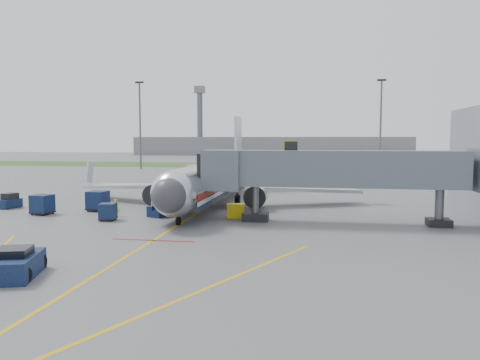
% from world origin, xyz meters
% --- Properties ---
extents(ground, '(400.00, 400.00, 0.00)m').
position_xyz_m(ground, '(0.00, 0.00, 0.00)').
color(ground, '#565659').
rests_on(ground, ground).
extents(grass_strip, '(300.00, 25.00, 0.01)m').
position_xyz_m(grass_strip, '(0.00, 90.00, 0.01)').
color(grass_strip, '#2D4C1E').
rests_on(grass_strip, ground).
extents(apron_markings, '(21.52, 50.00, 0.01)m').
position_xyz_m(apron_markings, '(0.00, -7.40, 0.00)').
color(apron_markings, gold).
rests_on(apron_markings, ground).
extents(airliner, '(32.10, 35.67, 10.25)m').
position_xyz_m(airliner, '(0.00, 15.25, 2.65)').
color(airliner, silver).
rests_on(airliner, ground).
extents(jet_bridge, '(25.30, 4.00, 6.90)m').
position_xyz_m(jet_bridge, '(12.86, 5.00, 4.47)').
color(jet_bridge, slate).
rests_on(jet_bridge, ground).
extents(light_mast_left, '(2.00, 0.44, 20.40)m').
position_xyz_m(light_mast_left, '(-30.00, 70.00, 10.78)').
color(light_mast_left, '#595B60').
rests_on(light_mast_left, ground).
extents(light_mast_right, '(2.00, 0.44, 20.40)m').
position_xyz_m(light_mast_right, '(25.00, 75.00, 10.78)').
color(light_mast_right, '#595B60').
rests_on(light_mast_right, ground).
extents(distant_terminal, '(120.00, 14.00, 8.00)m').
position_xyz_m(distant_terminal, '(-10.00, 170.00, 4.00)').
color(distant_terminal, slate).
rests_on(distant_terminal, ground).
extents(control_tower, '(4.00, 4.00, 30.00)m').
position_xyz_m(control_tower, '(-40.00, 165.00, 17.33)').
color(control_tower, '#595B60').
rests_on(control_tower, ground).
extents(pushback_tug, '(3.16, 4.11, 1.51)m').
position_xyz_m(pushback_tug, '(-4.00, -13.43, 0.63)').
color(pushback_tug, '#0D1339').
rests_on(pushback_tug, ground).
extents(baggage_tug, '(1.55, 2.38, 1.54)m').
position_xyz_m(baggage_tug, '(-19.78, 8.26, 0.68)').
color(baggage_tug, '#0D1339').
rests_on(baggage_tug, ground).
extents(baggage_cart_a, '(1.92, 1.92, 1.94)m').
position_xyz_m(baggage_cart_a, '(-10.10, 8.10, 0.99)').
color(baggage_cart_a, '#0D1339').
rests_on(baggage_cart_a, ground).
extents(baggage_cart_b, '(1.59, 1.59, 1.49)m').
position_xyz_m(baggage_cart_b, '(-6.68, 3.10, 0.76)').
color(baggage_cart_b, '#0D1339').
rests_on(baggage_cart_b, ground).
extents(baggage_cart_c, '(1.92, 1.92, 1.84)m').
position_xyz_m(baggage_cart_c, '(-14.20, 5.14, 0.94)').
color(baggage_cart_c, '#0D1339').
rests_on(baggage_cart_c, ground).
extents(belt_loader, '(3.06, 4.81, 2.30)m').
position_xyz_m(belt_loader, '(-2.48, 6.80, 0.57)').
color(belt_loader, '#0D1339').
rests_on(belt_loader, ground).
extents(ground_power_cart, '(1.72, 1.31, 1.24)m').
position_xyz_m(ground_power_cart, '(4.00, 6.34, 0.61)').
color(ground_power_cart, gold).
rests_on(ground_power_cart, ground).
extents(ramp_worker, '(0.66, 0.67, 1.55)m').
position_xyz_m(ramp_worker, '(-6.93, 5.34, 0.78)').
color(ramp_worker, '#AEE31A').
rests_on(ramp_worker, ground).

